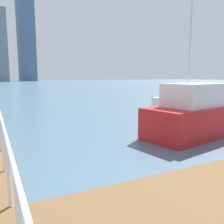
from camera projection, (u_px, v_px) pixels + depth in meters
ground_plane at (63, 121)px, 12.74m from camera, size 300.00×300.00×0.00m
moored_boat_1 at (206, 114)px, 10.00m from camera, size 6.64×2.96×2.10m
moored_boat_3 at (189, 100)px, 16.13m from camera, size 4.80×1.78×8.37m
skyline_tower_2 at (1, 46)px, 111.10m from camera, size 6.71×9.30×33.20m
skyline_tower_3 at (25, 16)px, 127.19m from camera, size 8.44×12.67×68.73m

